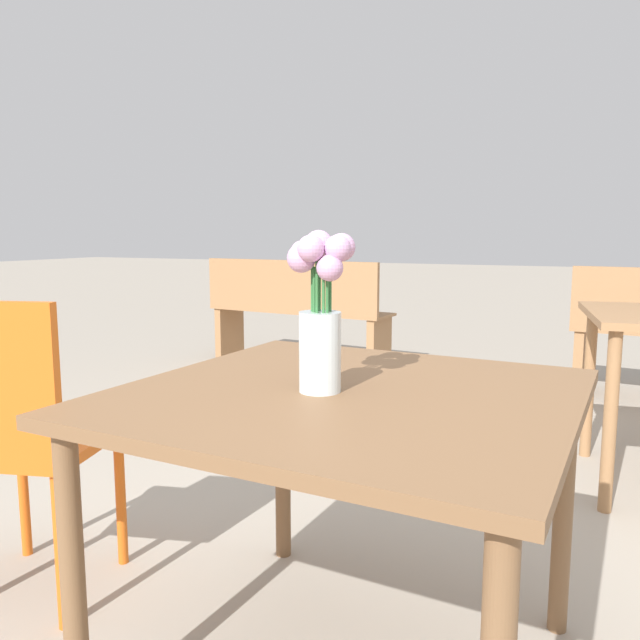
# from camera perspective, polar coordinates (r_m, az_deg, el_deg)

# --- Properties ---
(table_front) EXTENTS (1.03, 1.02, 0.71)m
(table_front) POSITION_cam_1_polar(r_m,az_deg,el_deg) (1.44, 2.60, -9.59)
(table_front) COLOR brown
(table_front) RESTS_ON ground_plane
(flower_vase) EXTENTS (0.15, 0.14, 0.36)m
(flower_vase) POSITION_cam_1_polar(r_m,az_deg,el_deg) (1.37, 0.04, 0.31)
(flower_vase) COLOR silver
(flower_vase) RESTS_ON table_front
(cafe_chair) EXTENTS (0.49, 0.49, 0.89)m
(cafe_chair) POSITION_cam_1_polar(r_m,az_deg,el_deg) (1.95, -26.02, -9.07)
(cafe_chair) COLOR orange
(cafe_chair) RESTS_ON ground_plane
(bench_middle) EXTENTS (1.57, 0.51, 0.85)m
(bench_middle) POSITION_cam_1_polar(r_m,az_deg,el_deg) (4.95, -2.36, 0.99)
(bench_middle) COLOR #9E7047
(bench_middle) RESTS_ON ground_plane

